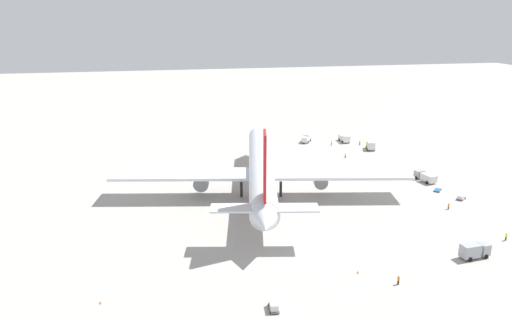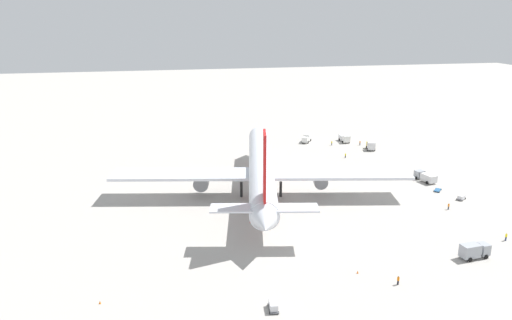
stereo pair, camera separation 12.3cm
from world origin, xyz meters
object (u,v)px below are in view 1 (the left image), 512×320
at_px(traffic_cone_1, 358,272).
at_px(ground_worker_0, 345,155).
at_px(airliner, 261,169).
at_px(ground_worker_5, 360,143).
at_px(service_truck_2, 371,145).
at_px(service_truck_5, 425,177).
at_px(baggage_cart_1, 461,197).
at_px(ground_worker_2, 332,143).
at_px(service_truck_4, 474,250).
at_px(ground_worker_4, 506,237).
at_px(service_truck_3, 344,138).
at_px(traffic_cone_0, 100,302).
at_px(ground_worker_3, 449,206).
at_px(baggage_cart_0, 438,190).
at_px(ground_worker_1, 398,280).
at_px(service_truck_0, 307,138).
at_px(baggage_cart_2, 274,305).

bearing_deg(traffic_cone_1, ground_worker_0, -20.09).
height_order(airliner, ground_worker_5, airliner).
bearing_deg(ground_worker_0, service_truck_2, -58.77).
relative_size(service_truck_5, baggage_cart_1, 2.33).
distance_m(baggage_cart_1, ground_worker_2, 58.42).
bearing_deg(service_truck_4, ground_worker_4, -64.87).
bearing_deg(service_truck_3, baggage_cart_1, -172.93).
bearing_deg(traffic_cone_0, ground_worker_0, -45.13).
bearing_deg(traffic_cone_1, ground_worker_5, -23.65).
distance_m(service_truck_4, ground_worker_3, 24.57).
relative_size(baggage_cart_0, ground_worker_5, 1.80).
distance_m(ground_worker_1, traffic_cone_1, 7.35).
xyz_separation_m(ground_worker_2, ground_worker_5, (-1.84, -10.05, -0.02)).
bearing_deg(service_truck_3, service_truck_0, 78.73).
relative_size(service_truck_5, ground_worker_4, 4.30).
bearing_deg(service_truck_5, traffic_cone_1, 138.10).
bearing_deg(baggage_cart_0, baggage_cart_1, -160.20).
xyz_separation_m(airliner, service_truck_3, (46.53, -41.85, -5.54)).
bearing_deg(ground_worker_5, baggage_cart_1, -176.04).
relative_size(service_truck_4, traffic_cone_0, 11.01).
bearing_deg(baggage_cart_0, service_truck_2, 0.20).
relative_size(baggage_cart_2, ground_worker_5, 2.22).
height_order(service_truck_3, ground_worker_0, service_truck_3).
height_order(baggage_cart_0, ground_worker_1, ground_worker_1).
xyz_separation_m(traffic_cone_0, traffic_cone_1, (0.51, -45.06, 0.00)).
relative_size(service_truck_0, traffic_cone_0, 11.00).
height_order(baggage_cart_1, traffic_cone_1, baggage_cart_1).
height_order(service_truck_2, ground_worker_1, service_truck_2).
relative_size(service_truck_2, service_truck_3, 0.89).
xyz_separation_m(baggage_cart_2, ground_worker_2, (93.41, -44.36, 0.06)).
height_order(baggage_cart_1, ground_worker_1, ground_worker_1).
relative_size(traffic_cone_0, traffic_cone_1, 1.00).
bearing_deg(service_truck_0, traffic_cone_1, 168.19).
relative_size(airliner, ground_worker_4, 45.70).
distance_m(service_truck_3, ground_worker_1, 98.33).
height_order(service_truck_2, service_truck_5, service_truck_2).
relative_size(service_truck_0, service_truck_5, 0.84).
xyz_separation_m(airliner, service_truck_5, (0.52, -47.78, -5.55)).
distance_m(service_truck_5, ground_worker_3, 20.48).
bearing_deg(ground_worker_4, ground_worker_3, 6.81).
xyz_separation_m(service_truck_2, traffic_cone_0, (-77.76, 82.94, -1.32)).
relative_size(baggage_cart_2, ground_worker_0, 2.23).
bearing_deg(airliner, ground_worker_3, -114.41).
bearing_deg(service_truck_2, service_truck_4, 169.91).
xyz_separation_m(ground_worker_1, ground_worker_4, (11.17, -30.23, -0.00)).
bearing_deg(ground_worker_2, baggage_cart_0, -167.15).
bearing_deg(service_truck_0, service_truck_2, -128.57).
height_order(airliner, ground_worker_3, airliner).
xyz_separation_m(service_truck_5, ground_worker_2, (42.22, 12.27, -0.56)).
height_order(service_truck_2, service_truck_4, service_truck_2).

